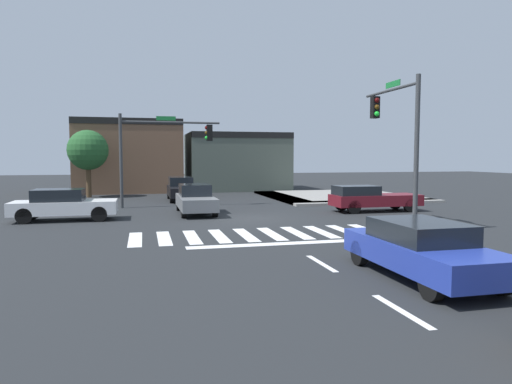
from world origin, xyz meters
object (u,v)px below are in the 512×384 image
(car_blue, at_px, (421,249))
(traffic_signal_northwest, at_px, (162,143))
(traffic_signal_southeast, at_px, (397,126))
(car_gray, at_px, (195,199))
(car_white, at_px, (63,204))
(car_maroon, at_px, (371,198))
(car_black, at_px, (181,189))
(roadside_tree, at_px, (88,150))

(car_blue, bearing_deg, traffic_signal_northwest, 16.90)
(traffic_signal_southeast, height_order, car_gray, traffic_signal_southeast)
(car_gray, relative_size, car_white, 1.02)
(car_maroon, distance_m, car_black, 12.87)
(traffic_signal_northwest, relative_size, car_gray, 1.23)
(car_maroon, bearing_deg, traffic_signal_southeast, -107.73)
(car_maroon, xyz_separation_m, car_black, (-9.25, 8.95, 0.06))
(roadside_tree, bearing_deg, car_black, -31.85)
(traffic_signal_northwest, xyz_separation_m, car_gray, (1.50, -3.57, -2.98))
(car_blue, bearing_deg, car_maroon, -22.83)
(traffic_signal_southeast, bearing_deg, car_gray, 48.13)
(traffic_signal_southeast, distance_m, car_maroon, 6.54)
(traffic_signal_southeast, xyz_separation_m, car_white, (-13.59, 5.43, -3.40))
(car_maroon, relative_size, roadside_tree, 0.98)
(car_gray, xyz_separation_m, roadside_tree, (-6.41, 11.49, 2.63))
(car_gray, xyz_separation_m, car_white, (-6.14, -1.24, 0.00))
(car_black, bearing_deg, traffic_signal_northwest, -19.19)
(traffic_signal_northwest, bearing_deg, car_maroon, -24.89)
(car_gray, relative_size, car_maroon, 0.98)
(traffic_signal_northwest, bearing_deg, roadside_tree, 121.78)
(car_gray, distance_m, car_black, 7.58)
(traffic_signal_northwest, bearing_deg, car_blue, -73.10)
(traffic_signal_southeast, bearing_deg, car_white, 68.20)
(car_gray, xyz_separation_m, car_maroon, (9.15, -1.37, -0.02))
(car_blue, bearing_deg, car_white, 38.04)
(roadside_tree, bearing_deg, car_gray, -60.84)
(traffic_signal_southeast, height_order, car_black, traffic_signal_southeast)
(car_black, bearing_deg, car_blue, 10.35)
(car_maroon, height_order, roadside_tree, roadside_tree)
(traffic_signal_northwest, relative_size, car_white, 1.26)
(car_gray, bearing_deg, roadside_tree, -150.84)
(car_maroon, bearing_deg, roadside_tree, 140.41)
(traffic_signal_southeast, xyz_separation_m, car_black, (-7.56, 14.25, -3.36))
(car_blue, bearing_deg, car_black, 10.35)
(traffic_signal_northwest, relative_size, car_blue, 1.22)
(traffic_signal_southeast, distance_m, car_gray, 10.57)
(traffic_signal_southeast, height_order, car_white, traffic_signal_southeast)
(roadside_tree, bearing_deg, car_maroon, -39.59)
(car_blue, xyz_separation_m, roadside_tree, (-10.24, 25.48, 2.66))
(car_black, bearing_deg, car_white, -34.39)
(car_maroon, bearing_deg, car_gray, 171.46)
(car_white, bearing_deg, car_black, 55.61)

